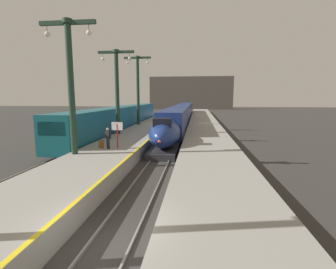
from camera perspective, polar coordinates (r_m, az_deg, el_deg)
name	(u,v)px	position (r m, az deg, el deg)	size (l,w,h in m)	color
ground_plane	(106,252)	(9.42, -14.04, -24.79)	(260.00, 260.00, 0.00)	#33302D
platform_left	(144,132)	(33.15, -5.51, 0.52)	(4.80, 110.00, 1.05)	gray
platform_right	(205,133)	(32.42, 8.62, 0.29)	(4.80, 110.00, 1.05)	gray
platform_left_safety_stripe	(161,129)	(32.67, -1.61, 1.38)	(0.20, 107.80, 0.01)	yellow
rail_main_left	(171,133)	(35.38, 0.67, 0.31)	(0.08, 110.00, 0.12)	slate
rail_main_right	(181,133)	(35.26, 3.10, 0.27)	(0.08, 110.00, 0.12)	slate
rail_secondary_left	(116,132)	(37.12, -11.86, 0.52)	(0.08, 110.00, 0.12)	slate
rail_secondary_right	(126,132)	(36.67, -9.64, 0.48)	(0.08, 110.00, 0.12)	slate
highspeed_train_main	(182,114)	(47.12, 3.16, 4.68)	(2.92, 57.17, 3.60)	navy
regional_train_adjacent	(122,118)	(37.48, -10.45, 3.82)	(2.85, 36.60, 3.80)	#145660
station_column_mid	(70,75)	(19.01, -21.58, 12.57)	(4.00, 0.68, 9.35)	#1E3828
station_column_far	(117,84)	(28.35, -11.69, 11.29)	(4.00, 0.68, 9.18)	#1E3828
station_column_distant	(138,84)	(37.73, -6.96, 11.40)	(4.00, 0.68, 10.07)	#1E3828
passenger_near_edge	(108,137)	(20.33, -13.69, -0.45)	(0.55, 0.32, 1.69)	#23232D
rolling_suitcase	(101,144)	(20.92, -15.11, -2.16)	(0.40, 0.22, 0.98)	brown
departure_info_board	(117,130)	(20.31, -11.62, 1.08)	(0.90, 0.10, 2.12)	maroon
terminus_back_wall	(191,93)	(109.38, 5.28, 9.51)	(36.00, 2.00, 14.00)	#4C4742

